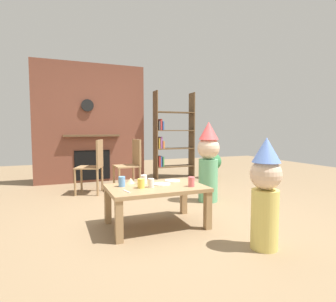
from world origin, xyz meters
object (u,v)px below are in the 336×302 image
at_px(paper_plate_front, 173,181).
at_px(child_with_cone_hat, 265,190).
at_px(paper_cup_near_left, 151,183).
at_px(dining_chair_left, 94,163).
at_px(paper_plate_rear, 162,184).
at_px(paper_cup_far_left, 141,183).
at_px(child_in_pink, 208,160).
at_px(coffee_table, 156,192).
at_px(paper_cup_near_right, 122,182).
at_px(paper_cup_far_right, 144,179).
at_px(bookshelf, 171,139).
at_px(birthday_cake_slice, 131,181).
at_px(dining_chair_middle, 132,162).
at_px(paper_cup_center, 191,182).
at_px(potted_plant_tall, 213,163).

height_order(paper_plate_front, child_with_cone_hat, child_with_cone_hat).
height_order(paper_cup_near_left, paper_plate_front, paper_cup_near_left).
xyz_separation_m(child_with_cone_hat, dining_chair_left, (-1.13, 2.78, -0.02)).
bearing_deg(paper_plate_rear, paper_cup_near_left, -150.16).
relative_size(paper_cup_near_left, paper_cup_far_left, 0.95).
bearing_deg(paper_cup_far_left, paper_cup_near_left, -3.06).
bearing_deg(child_in_pink, coffee_table, -0.00).
xyz_separation_m(paper_cup_far_left, child_in_pink, (1.26, 0.74, 0.13)).
xyz_separation_m(paper_cup_near_left, paper_cup_far_left, (-0.11, 0.01, 0.00)).
xyz_separation_m(paper_cup_near_right, paper_cup_far_left, (0.17, -0.16, -0.00)).
relative_size(paper_cup_near_right, paper_cup_far_right, 1.08).
distance_m(paper_cup_near_left, paper_cup_far_right, 0.22).
bearing_deg(paper_cup_far_left, child_with_cone_hat, -44.88).
relative_size(bookshelf, birthday_cake_slice, 19.00).
bearing_deg(bookshelf, dining_chair_middle, -139.66).
xyz_separation_m(bookshelf, dining_chair_middle, (-1.15, -0.98, -0.36)).
bearing_deg(paper_cup_center, coffee_table, 155.12).
distance_m(paper_cup_near_left, paper_cup_near_right, 0.32).
distance_m(bookshelf, paper_plate_rear, 3.06).
height_order(paper_cup_far_right, child_in_pink, child_in_pink).
bearing_deg(dining_chair_left, paper_cup_far_left, 117.86).
xyz_separation_m(paper_cup_near_left, paper_plate_front, (0.36, 0.24, -0.04)).
bearing_deg(paper_plate_rear, paper_cup_far_right, 144.27).
relative_size(bookshelf, child_with_cone_hat, 1.90).
bearing_deg(paper_plate_rear, child_in_pink, 33.45).
bearing_deg(birthday_cake_slice, bookshelf, 58.20).
distance_m(paper_plate_rear, birthday_cake_slice, 0.37).
distance_m(paper_cup_center, paper_cup_far_left, 0.55).
xyz_separation_m(child_with_cone_hat, child_in_pink, (0.37, 1.62, 0.10)).
bearing_deg(birthday_cake_slice, paper_plate_front, -7.31).
distance_m(paper_cup_center, paper_plate_front, 0.38).
bearing_deg(child_with_cone_hat, paper_plate_rear, -5.23).
bearing_deg(dining_chair_middle, child_with_cone_hat, 97.30).
height_order(paper_cup_center, paper_cup_far_right, paper_cup_center).
relative_size(dining_chair_middle, potted_plant_tall, 1.61).
bearing_deg(paper_cup_center, paper_cup_far_left, 166.24).
xyz_separation_m(coffee_table, paper_cup_near_right, (-0.35, 0.12, 0.12)).
height_order(dining_chair_left, potted_plant_tall, dining_chair_left).
height_order(child_with_cone_hat, dining_chair_middle, child_with_cone_hat).
bearing_deg(coffee_table, paper_cup_center, -24.88).
relative_size(paper_cup_center, potted_plant_tall, 0.19).
relative_size(paper_cup_far_right, paper_plate_rear, 0.53).
xyz_separation_m(paper_cup_near_left, birthday_cake_slice, (-0.14, 0.31, -0.02)).
bearing_deg(paper_plate_rear, paper_plate_front, 37.37).
bearing_deg(paper_cup_far_left, paper_plate_rear, 17.86).
bearing_deg(paper_cup_center, birthday_cake_slice, 142.86).
relative_size(bookshelf, paper_plate_front, 10.44).
height_order(paper_cup_far_right, dining_chair_left, dining_chair_left).
height_order(bookshelf, paper_plate_rear, bookshelf).
bearing_deg(paper_cup_far_left, dining_chair_middle, 78.29).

